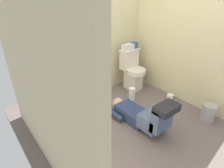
{
  "coord_description": "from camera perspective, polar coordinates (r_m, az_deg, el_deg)",
  "views": [
    {
      "loc": [
        -1.56,
        -1.56,
        1.75
      ],
      "look_at": [
        0.0,
        0.39,
        0.45
      ],
      "focal_mm": 30.06,
      "sensor_mm": 36.0,
      "label": 1
    }
  ],
  "objects": [
    {
      "name": "ground_plane",
      "position": [
        2.82,
        5.04,
        -11.44
      ],
      "size": [
        2.74,
        3.01,
        0.04
      ],
      "primitive_type": "cube",
      "color": "#6B5C5A"
    },
    {
      "name": "wall_back",
      "position": [
        3.08,
        -8.01,
        16.94
      ],
      "size": [
        2.4,
        0.08,
        2.4
      ],
      "primitive_type": "cube",
      "color": "beige",
      "rests_on": "ground_plane"
    },
    {
      "name": "wall_left",
      "position": [
        1.7,
        -23.13,
        6.39
      ],
      "size": [
        0.08,
        2.01,
        2.4
      ],
      "primitive_type": "cube",
      "color": "beige",
      "rests_on": "ground_plane"
    },
    {
      "name": "wall_right",
      "position": [
        3.18,
        22.03,
        15.62
      ],
      "size": [
        0.08,
        2.01,
        2.4
      ],
      "primitive_type": "cube",
      "color": "beige",
      "rests_on": "ground_plane"
    },
    {
      "name": "toilet",
      "position": [
        3.53,
        6.16,
        4.21
      ],
      "size": [
        0.36,
        0.46,
        0.75
      ],
      "color": "silver",
      "rests_on": "ground_plane"
    },
    {
      "name": "vanity_cabinet",
      "position": [
        2.71,
        -15.98,
        -3.14
      ],
      "size": [
        0.6,
        0.52,
        0.82
      ],
      "color": "silver",
      "rests_on": "ground_plane"
    },
    {
      "name": "faucet",
      "position": [
        2.64,
        -18.48,
        6.57
      ],
      "size": [
        0.02,
        0.02,
        0.1
      ],
      "primitive_type": "cylinder",
      "color": "silver",
      "rests_on": "vanity_cabinet"
    },
    {
      "name": "person_plumber",
      "position": [
        2.66,
        9.07,
        -9.23
      ],
      "size": [
        0.39,
        1.06,
        0.52
      ],
      "color": "navy",
      "rests_on": "ground_plane"
    },
    {
      "name": "tissue_box",
      "position": [
        3.41,
        4.9,
        11.19
      ],
      "size": [
        0.22,
        0.11,
        0.1
      ],
      "primitive_type": "cube",
      "color": "silver",
      "rests_on": "toilet"
    },
    {
      "name": "toiletry_bag",
      "position": [
        3.51,
        6.73,
        11.66
      ],
      "size": [
        0.12,
        0.09,
        0.11
      ],
      "primitive_type": "cube",
      "color": "#33598C",
      "rests_on": "toilet"
    },
    {
      "name": "soap_dispenser",
      "position": [
        2.56,
        -22.29,
        5.74
      ],
      "size": [
        0.06,
        0.06,
        0.17
      ],
      "color": "#439D4F",
      "rests_on": "vanity_cabinet"
    },
    {
      "name": "bottle_amber",
      "position": [
        2.53,
        -19.92,
        5.68
      ],
      "size": [
        0.04,
        0.04,
        0.12
      ],
      "primitive_type": "cylinder",
      "color": "gold",
      "rests_on": "vanity_cabinet"
    },
    {
      "name": "bottle_pink",
      "position": [
        2.6,
        -19.12,
        6.21
      ],
      "size": [
        0.06,
        0.06,
        0.11
      ],
      "primitive_type": "cylinder",
      "color": "pink",
      "rests_on": "vanity_cabinet"
    },
    {
      "name": "bottle_clear",
      "position": [
        2.63,
        -17.52,
        6.66
      ],
      "size": [
        0.06,
        0.06,
        0.1
      ],
      "primitive_type": "cylinder",
      "color": "silver",
      "rests_on": "vanity_cabinet"
    },
    {
      "name": "bottle_green",
      "position": [
        2.64,
        -16.37,
        7.5
      ],
      "size": [
        0.05,
        0.05,
        0.15
      ],
      "primitive_type": "cylinder",
      "color": "#4B9D4D",
      "rests_on": "vanity_cabinet"
    },
    {
      "name": "trash_can",
      "position": [
        3.06,
        27.24,
        -7.84
      ],
      "size": [
        0.19,
        0.19,
        0.27
      ],
      "primitive_type": "cylinder",
      "color": "#989393",
      "rests_on": "ground_plane"
    },
    {
      "name": "paper_towel_roll",
      "position": [
        3.25,
        6.07,
        -3.02
      ],
      "size": [
        0.11,
        0.11,
        0.22
      ],
      "primitive_type": "cylinder",
      "color": "white",
      "rests_on": "ground_plane"
    },
    {
      "name": "toilet_paper_roll",
      "position": [
        3.4,
        17.24,
        -3.87
      ],
      "size": [
        0.11,
        0.11,
        0.1
      ],
      "primitive_type": "cylinder",
      "color": "white",
      "rests_on": "ground_plane"
    }
  ]
}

